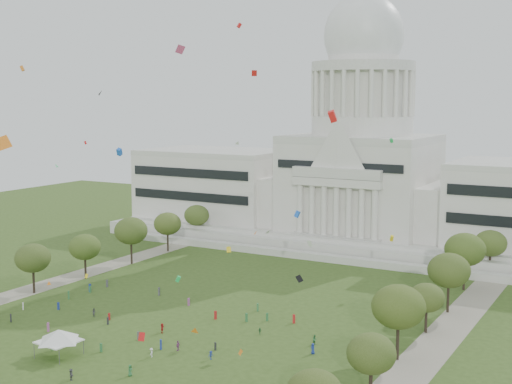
% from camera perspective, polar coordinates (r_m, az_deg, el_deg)
% --- Properties ---
extents(ground, '(400.00, 400.00, 0.00)m').
position_cam_1_polar(ground, '(137.48, -9.42, -12.14)').
color(ground, '#344C1A').
rests_on(ground, ground).
extents(capitol, '(160.00, 64.50, 91.30)m').
position_cam_1_polar(capitol, '(230.45, 8.37, 1.52)').
color(capitol, beige).
rests_on(capitol, ground).
extents(path_left, '(8.00, 160.00, 0.04)m').
position_cam_1_polar(path_left, '(189.67, -15.14, -6.79)').
color(path_left, gray).
rests_on(path_left, ground).
extents(path_right, '(8.00, 160.00, 0.04)m').
position_cam_1_polar(path_right, '(142.50, 14.32, -11.56)').
color(path_right, gray).
rests_on(path_right, ground).
extents(row_tree_r_1, '(7.58, 7.58, 10.78)m').
position_cam_1_polar(row_tree_r_1, '(111.80, 9.21, -12.65)').
color(row_tree_r_1, black).
rests_on(row_tree_r_1, ground).
extents(row_tree_l_2, '(8.42, 8.42, 11.97)m').
position_cam_1_polar(row_tree_l_2, '(177.07, -17.43, -5.07)').
color(row_tree_l_2, black).
rests_on(row_tree_l_2, ground).
extents(row_tree_r_2, '(9.55, 9.55, 13.58)m').
position_cam_1_polar(row_tree_r_2, '(129.07, 11.33, -8.99)').
color(row_tree_r_2, black).
rests_on(row_tree_r_2, ground).
extents(row_tree_l_3, '(8.12, 8.12, 11.55)m').
position_cam_1_polar(row_tree_l_3, '(187.96, -13.54, -4.30)').
color(row_tree_l_3, black).
rests_on(row_tree_l_3, ground).
extents(row_tree_r_3, '(7.01, 7.01, 9.98)m').
position_cam_1_polar(row_tree_r_3, '(145.44, 13.50, -8.23)').
color(row_tree_r_3, black).
rests_on(row_tree_r_3, ground).
extents(row_tree_l_4, '(9.29, 9.29, 13.21)m').
position_cam_1_polar(row_tree_l_4, '(201.40, -9.97, -3.08)').
color(row_tree_l_4, black).
rests_on(row_tree_l_4, ground).
extents(row_tree_r_4, '(9.19, 9.19, 13.06)m').
position_cam_1_polar(row_tree_r_4, '(159.39, 15.18, -6.08)').
color(row_tree_r_4, black).
rests_on(row_tree_r_4, ground).
extents(row_tree_l_5, '(8.33, 8.33, 11.85)m').
position_cam_1_polar(row_tree_l_5, '(216.69, -7.09, -2.54)').
color(row_tree_l_5, black).
rests_on(row_tree_l_5, ground).
extents(row_tree_r_5, '(9.82, 9.82, 13.96)m').
position_cam_1_polar(row_tree_r_5, '(178.69, 16.38, -4.45)').
color(row_tree_r_5, black).
rests_on(row_tree_r_5, ground).
extents(row_tree_l_6, '(8.19, 8.19, 11.64)m').
position_cam_1_polar(row_tree_l_6, '(232.25, -4.77, -1.87)').
color(row_tree_l_6, black).
rests_on(row_tree_l_6, ground).
extents(row_tree_r_6, '(8.42, 8.42, 11.97)m').
position_cam_1_polar(row_tree_r_6, '(195.71, 18.26, -3.92)').
color(row_tree_r_6, black).
rests_on(row_tree_r_6, ground).
extents(event_tent, '(10.01, 10.01, 5.08)m').
position_cam_1_polar(event_tent, '(134.66, -15.51, -10.97)').
color(event_tent, '#4C4C4C').
rests_on(event_tent, ground).
extents(person_0, '(1.16, 1.08, 1.99)m').
position_cam_1_polar(person_0, '(132.46, 4.57, -12.38)').
color(person_0, navy).
rests_on(person_0, ground).
extents(person_2, '(1.01, 1.11, 1.94)m').
position_cam_1_polar(person_2, '(137.04, 4.73, -11.70)').
color(person_2, '#33723F').
rests_on(person_2, ground).
extents(person_3, '(0.94, 1.24, 1.72)m').
position_cam_1_polar(person_3, '(131.81, -8.37, -12.60)').
color(person_3, silver).
rests_on(person_3, ground).
extents(person_4, '(0.62, 1.12, 1.90)m').
position_cam_1_polar(person_4, '(134.39, -6.26, -12.12)').
color(person_4, '#994C8C').
rests_on(person_4, ground).
extents(person_5, '(1.50, 1.94, 1.96)m').
position_cam_1_polar(person_5, '(144.27, -7.51, -10.74)').
color(person_5, '#B21E1E').
rests_on(person_5, ground).
extents(person_6, '(0.64, 0.97, 1.96)m').
position_cam_1_polar(person_6, '(124.16, -10.04, -13.87)').
color(person_6, '#33723F').
rests_on(person_6, ground).
extents(person_7, '(0.75, 0.70, 1.66)m').
position_cam_1_polar(person_7, '(138.75, -16.04, -11.79)').
color(person_7, '#33723F').
rests_on(person_7, ground).
extents(person_8, '(0.95, 0.67, 1.80)m').
position_cam_1_polar(person_8, '(157.05, -12.84, -9.37)').
color(person_8, '#4C4C51').
rests_on(person_8, ground).
extents(person_9, '(0.89, 1.14, 1.57)m').
position_cam_1_polar(person_9, '(129.75, -3.63, -12.90)').
color(person_9, navy).
rests_on(person_9, ground).
extents(person_10, '(0.71, 0.89, 1.34)m').
position_cam_1_polar(person_10, '(142.47, 0.31, -11.04)').
color(person_10, '#33723F').
rests_on(person_10, ground).
extents(person_11, '(1.82, 1.75, 1.95)m').
position_cam_1_polar(person_11, '(124.50, -14.57, -13.94)').
color(person_11, '#4C4C51').
rests_on(person_11, ground).
extents(distant_crowd, '(60.62, 36.37, 1.93)m').
position_cam_1_polar(distant_crowd, '(156.37, -9.48, -9.37)').
color(distant_crowd, '#994C8C').
rests_on(distant_crowd, ground).
extents(kite_swarm, '(92.15, 107.27, 61.00)m').
position_cam_1_polar(kite_swarm, '(133.51, -8.86, 1.55)').
color(kite_swarm, green).
rests_on(kite_swarm, ground).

